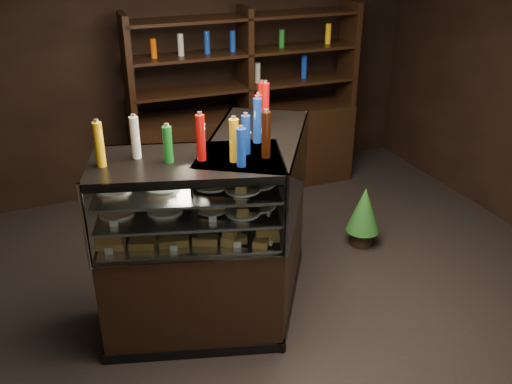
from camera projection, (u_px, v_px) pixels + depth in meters
ground at (301, 296)px, 4.69m from camera, size 5.00×5.00×0.00m
room_shell at (311, 62)px, 3.83m from camera, size 5.02×5.02×3.01m
display_case at (225, 261)px, 4.31m from camera, size 1.91×1.43×1.41m
food_display at (224, 192)px, 4.04m from camera, size 1.59×1.08×0.44m
bottles_top at (221, 128)px, 3.83m from camera, size 1.43×0.94×0.30m
potted_conifer at (364, 208)px, 5.25m from camera, size 0.31×0.31×0.67m
back_shelving at (246, 139)px, 6.23m from camera, size 2.48×0.53×2.00m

